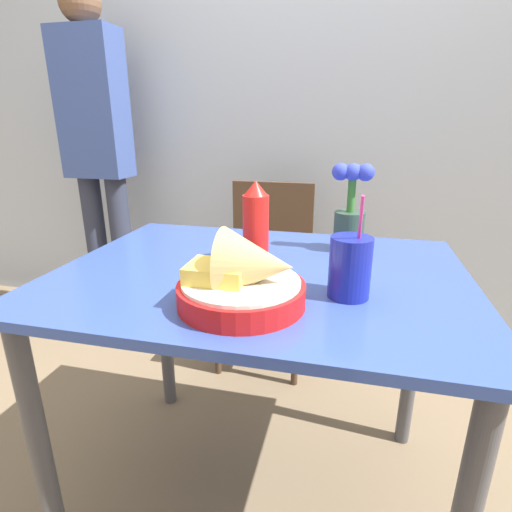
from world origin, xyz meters
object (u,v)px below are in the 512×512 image
(chair_far_window, at_px, (269,255))
(drink_cup, at_px, (350,269))
(ketchup_bottle, at_px, (256,224))
(person_standing, at_px, (97,143))
(food_basket, at_px, (246,280))
(flower_vase, at_px, (350,214))

(chair_far_window, distance_m, drink_cup, 1.08)
(ketchup_bottle, relative_size, person_standing, 0.13)
(food_basket, bearing_deg, flower_vase, 65.86)
(food_basket, bearing_deg, person_standing, 133.87)
(ketchup_bottle, distance_m, drink_cup, 0.31)
(person_standing, bearing_deg, chair_far_window, -5.43)
(food_basket, distance_m, drink_cup, 0.23)
(person_standing, bearing_deg, ketchup_bottle, -39.78)
(chair_far_window, bearing_deg, ketchup_bottle, -80.85)
(flower_vase, relative_size, person_standing, 0.15)
(drink_cup, height_order, flower_vase, flower_vase)
(chair_far_window, distance_m, ketchup_bottle, 0.88)
(food_basket, xyz_separation_m, flower_vase, (0.20, 0.44, 0.05))
(food_basket, xyz_separation_m, person_standing, (-1.10, 1.15, 0.20))
(food_basket, distance_m, ketchup_bottle, 0.27)
(drink_cup, distance_m, flower_vase, 0.35)
(ketchup_bottle, distance_m, flower_vase, 0.30)
(drink_cup, relative_size, person_standing, 0.13)
(chair_far_window, bearing_deg, flower_vase, -58.90)
(chair_far_window, relative_size, drink_cup, 3.66)
(chair_far_window, distance_m, food_basket, 1.11)
(food_basket, bearing_deg, drink_cup, 24.93)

